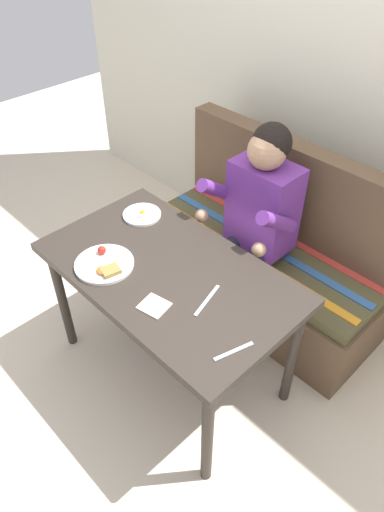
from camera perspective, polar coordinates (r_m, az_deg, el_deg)
ground_plane at (r=2.67m, az=-2.37°, el=-13.29°), size 8.00×8.00×0.00m
back_wall at (r=2.71m, az=18.37°, el=20.51°), size 4.40×0.10×2.60m
table at (r=2.17m, az=-2.83°, el=-3.25°), size 1.20×0.70×0.73m
couch at (r=2.82m, az=8.98°, el=-0.28°), size 1.44×0.56×1.00m
person at (r=2.45m, az=7.51°, el=5.02°), size 0.45×0.61×1.21m
plate_breakfast at (r=2.16m, az=-10.54°, el=-0.99°), size 0.27×0.27×0.05m
plate_eggs at (r=2.44m, az=-6.09°, el=5.04°), size 0.20×0.20×0.04m
napkin at (r=1.96m, az=-4.60°, el=-6.03°), size 0.13×0.13×0.01m
fork at (r=1.81m, az=5.07°, el=-11.42°), size 0.06×0.17×0.00m
knife at (r=1.98m, az=1.83°, el=-5.38°), size 0.07×0.20×0.00m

